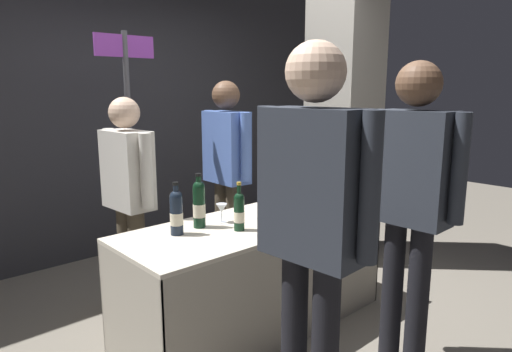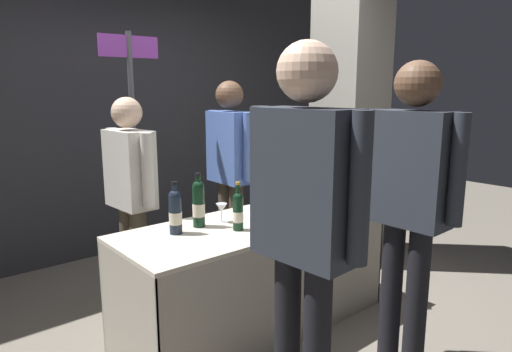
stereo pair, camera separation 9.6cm
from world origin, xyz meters
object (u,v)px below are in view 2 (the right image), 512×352
Objects in this scene: tasting_table at (256,253)px; taster_foreground_right at (411,192)px; wine_glass_near_vendor at (221,208)px; display_bottle_0 at (350,191)px; concrete_pillar at (350,102)px; booth_signpost at (134,136)px; vendor_presenter at (131,187)px; featured_wine_bottle at (175,211)px.

taster_foreground_right is (0.32, -0.91, 0.53)m from tasting_table.
display_bottle_0 is at bearing -21.24° from wine_glass_near_vendor.
display_bottle_0 is (-0.85, -0.70, -0.59)m from concrete_pillar.
tasting_table is 15.00× the size of wine_glass_near_vendor.
concrete_pillar is 1.45× the size of booth_signpost.
vendor_presenter is at bearing 171.76° from concrete_pillar.
featured_wine_bottle is at bearing 168.64° from tasting_table.
vendor_presenter is 0.76× the size of booth_signpost.
taster_foreground_right is (0.86, -1.02, 0.17)m from featured_wine_bottle.
vendor_presenter is at bearing -120.02° from booth_signpost.
concrete_pillar is 1.69× the size of taster_foreground_right.
display_bottle_0 reaches higher than wine_glass_near_vendor.
tasting_table is at bearing -162.84° from concrete_pillar.
concrete_pillar reaches higher than featured_wine_bottle.
taster_foreground_right reaches higher than display_bottle_0.
vendor_presenter is (-2.05, 0.30, -0.56)m from concrete_pillar.
featured_wine_bottle is at bearing -6.14° from vendor_presenter.
display_bottle_0 is at bearing -14.84° from featured_wine_bottle.
taster_foreground_right is 0.86× the size of booth_signpost.
display_bottle_0 is at bearing -17.44° from tasting_table.
display_bottle_0 reaches higher than featured_wine_bottle.
display_bottle_0 reaches higher than tasting_table.
concrete_pillar is 8.84× the size of display_bottle_0.
featured_wine_bottle is 0.21× the size of vendor_presenter.
booth_signpost is at bearing 15.14° from taster_foreground_right.
featured_wine_bottle is at bearing -177.24° from wine_glass_near_vendor.
tasting_table is 5.81× the size of featured_wine_bottle.
booth_signpost reaches higher than tasting_table.
vendor_presenter reaches higher than featured_wine_bottle.
display_bottle_0 is 0.81m from taster_foreground_right.
booth_signpost reaches higher than vendor_presenter.
concrete_pillar is 23.84× the size of wine_glass_near_vendor.
concrete_pillar is 1.97m from booth_signpost.
concrete_pillar is 1.88m from wine_glass_near_vendor.
tasting_table is 0.82m from display_bottle_0.
featured_wine_bottle is 0.18× the size of taster_foreground_right.
vendor_presenter is 1.88m from taster_foreground_right.
display_bottle_0 is 0.16× the size of booth_signpost.
tasting_table is 1.06× the size of taster_foreground_right.
tasting_table is 0.91× the size of booth_signpost.
wine_glass_near_vendor is 1.17m from taster_foreground_right.
featured_wine_bottle is at bearing 165.16° from display_bottle_0.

